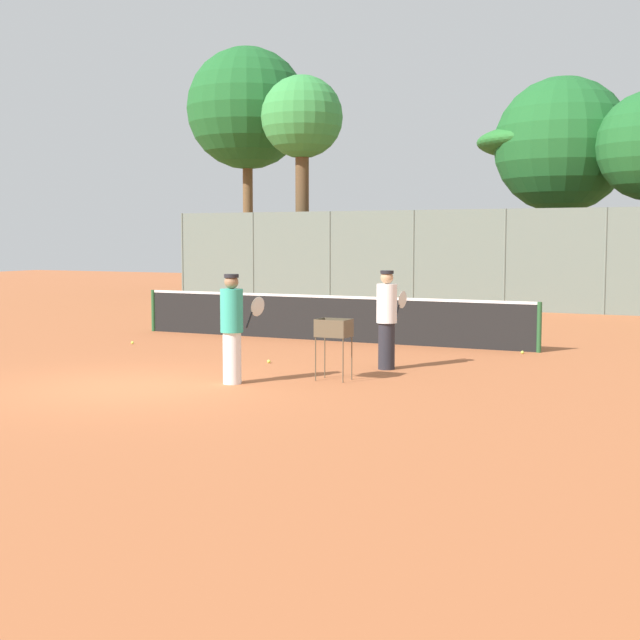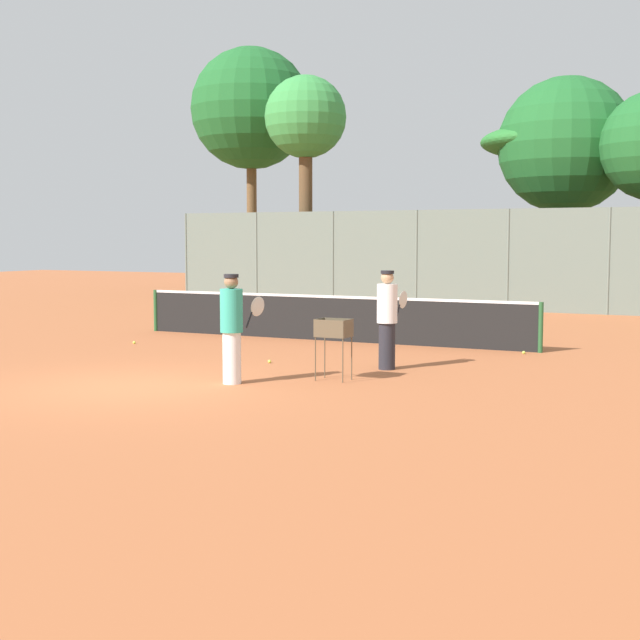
# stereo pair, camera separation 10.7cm
# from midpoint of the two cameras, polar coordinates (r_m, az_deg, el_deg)

# --- Properties ---
(ground_plane) EXTENTS (80.00, 80.00, 0.00)m
(ground_plane) POSITION_cam_midpoint_polar(r_m,az_deg,el_deg) (14.77, -11.77, -4.23)
(ground_plane) COLOR #B26038
(tennis_net) EXTENTS (10.05, 0.10, 1.07)m
(tennis_net) POSITION_cam_midpoint_polar(r_m,az_deg,el_deg) (20.90, 0.66, 0.19)
(tennis_net) COLOR #26592D
(tennis_net) RESTS_ON ground_plane
(back_fence) EXTENTS (22.44, 0.08, 3.37)m
(back_fence) POSITION_cam_midpoint_polar(r_m,az_deg,el_deg) (30.46, 9.12, 3.84)
(back_fence) COLOR slate
(back_fence) RESTS_ON ground_plane
(tree_2) EXTENTS (4.85, 4.85, 8.16)m
(tree_2) POSITION_cam_midpoint_polar(r_m,az_deg,el_deg) (33.66, 15.56, 10.71)
(tree_2) COLOR brown
(tree_2) RESTS_ON ground_plane
(tree_3) EXTENTS (5.11, 5.11, 10.45)m
(tree_3) POSITION_cam_midpoint_polar(r_m,az_deg,el_deg) (38.91, -4.35, 13.29)
(tree_3) COLOR brown
(tree_3) RESTS_ON ground_plane
(tree_4) EXTENTS (3.13, 3.13, 8.58)m
(tree_4) POSITION_cam_midpoint_polar(r_m,az_deg,el_deg) (34.73, -0.84, 12.55)
(tree_4) COLOR brown
(tree_4) RESTS_ON ground_plane
(tree_5) EXTENTS (5.23, 5.23, 6.57)m
(tree_5) POSITION_cam_midpoint_polar(r_m,az_deg,el_deg) (34.25, 14.75, 10.80)
(tree_5) COLOR brown
(tree_5) RESTS_ON ground_plane
(player_white_outfit) EXTENTS (0.47, 0.89, 1.82)m
(player_white_outfit) POSITION_cam_midpoint_polar(r_m,az_deg,el_deg) (14.76, -5.45, -0.45)
(player_white_outfit) COLOR white
(player_white_outfit) RESTS_ON ground_plane
(player_red_cap) EXTENTS (0.38, 0.93, 1.82)m
(player_red_cap) POSITION_cam_midpoint_polar(r_m,az_deg,el_deg) (16.35, 4.52, 0.11)
(player_red_cap) COLOR #26262D
(player_red_cap) RESTS_ON ground_plane
(ball_cart) EXTENTS (0.56, 0.41, 1.04)m
(ball_cart) POSITION_cam_midpoint_polar(r_m,az_deg,el_deg) (15.05, 1.12, -0.85)
(ball_cart) COLOR brown
(ball_cart) RESTS_ON ground_plane
(tennis_ball_0) EXTENTS (0.07, 0.07, 0.07)m
(tennis_ball_0) POSITION_cam_midpoint_polar(r_m,az_deg,el_deg) (17.23, -3.07, -2.66)
(tennis_ball_0) COLOR #D1E54C
(tennis_ball_0) RESTS_ON ground_plane
(tennis_ball_1) EXTENTS (0.07, 0.07, 0.07)m
(tennis_ball_1) POSITION_cam_midpoint_polar(r_m,az_deg,el_deg) (19.03, 13.07, -2.04)
(tennis_ball_1) COLOR #D1E54C
(tennis_ball_1) RESTS_ON ground_plane
(tennis_ball_2) EXTENTS (0.07, 0.07, 0.07)m
(tennis_ball_2) POSITION_cam_midpoint_polar(r_m,az_deg,el_deg) (18.37, -5.54, -2.18)
(tennis_ball_2) COLOR #D1E54C
(tennis_ball_2) RESTS_ON ground_plane
(tennis_ball_3) EXTENTS (0.07, 0.07, 0.07)m
(tennis_ball_3) POSITION_cam_midpoint_polar(r_m,az_deg,el_deg) (20.72, -11.66, -1.42)
(tennis_ball_3) COLOR #D1E54C
(tennis_ball_3) RESTS_ON ground_plane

